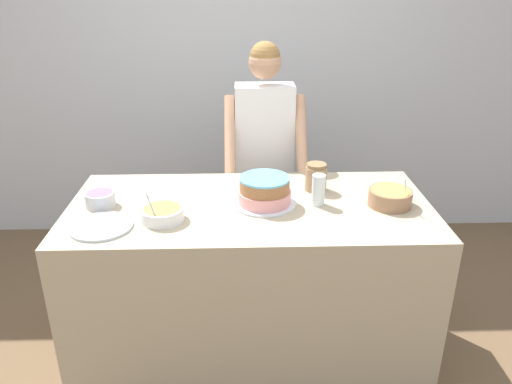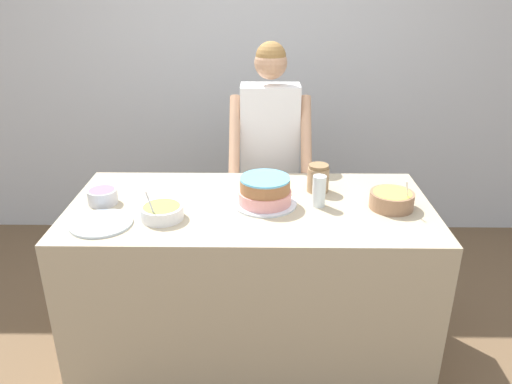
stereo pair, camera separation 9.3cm
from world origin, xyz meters
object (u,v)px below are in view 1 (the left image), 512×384
Objects in this scene: drinking_glass at (318,190)px; stoneware_jar at (316,177)px; frosting_bowl_purple at (100,199)px; ceramic_plate at (101,226)px; person_baker at (264,146)px; frosting_bowl_yellow at (390,197)px; frosting_bowl_olive at (162,213)px; cake at (265,192)px.

stoneware_jar is (0.01, 0.18, -0.01)m from drinking_glass.
frosting_bowl_purple is 0.93× the size of drinking_glass.
frosting_bowl_purple is 0.24m from ceramic_plate.
frosting_bowl_purple reaches higher than ceramic_plate.
stoneware_jar is (1.00, 0.39, 0.06)m from ceramic_plate.
frosting_bowl_yellow is at bearing -52.15° from person_baker.
ceramic_plate is at bearing -158.76° from stoneware_jar.
frosting_bowl_olive is (-0.50, -0.86, -0.03)m from person_baker.
person_baker reaches higher than frosting_bowl_purple.
frosting_bowl_purple is at bearing 178.58° from frosting_bowl_yellow.
frosting_bowl_yellow is at bearing 8.18° from ceramic_plate.
cake is 1.48× the size of frosting_bowl_yellow.
cake is 1.58× the size of frosting_bowl_olive.
stoneware_jar is at bearing -65.91° from person_baker.
frosting_bowl_yellow is 0.35m from drinking_glass.
person_baker is 10.26× the size of drinking_glass.
ceramic_plate is at bearing -166.01° from frosting_bowl_olive.
stoneware_jar is at bearing 149.07° from frosting_bowl_yellow.
frosting_bowl_purple is 1.07m from stoneware_jar.
frosting_bowl_olive is 1.27× the size of drinking_glass.
frosting_bowl_yellow is 1.36× the size of drinking_glass.
frosting_bowl_olive is (0.32, -0.16, -0.01)m from frosting_bowl_purple.
stoneware_jar is (0.27, 0.17, 0.00)m from cake.
person_baker is 10.98× the size of stoneware_jar.
person_baker is 0.75m from drinking_glass.
cake is 0.50m from frosting_bowl_olive.
person_baker is 1.08m from frosting_bowl_purple.
person_baker is 11.03× the size of frosting_bowl_purple.
ceramic_plate is at bearing -75.91° from frosting_bowl_purple.
drinking_glass is at bearing -2.80° from cake.
frosting_bowl_purple is at bearing 179.14° from drinking_glass.
frosting_bowl_purple is 0.73× the size of frosting_bowl_olive.
person_baker is at bearing 59.74° from frosting_bowl_olive.
cake reaches higher than ceramic_plate.
drinking_glass is (1.04, -0.02, 0.04)m from frosting_bowl_purple.
ceramic_plate is (-0.73, -0.22, -0.06)m from cake.
frosting_bowl_purple is at bearing 179.78° from cake.
frosting_bowl_olive is at bearing -168.69° from drinking_glass.
ceramic_plate is 1.08m from stoneware_jar.
frosting_bowl_olive is 0.94× the size of frosting_bowl_yellow.
cake is 2.15× the size of stoneware_jar.
frosting_bowl_yellow reaches higher than frosting_bowl_purple.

